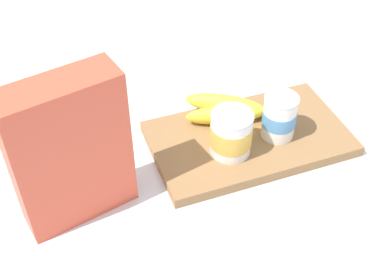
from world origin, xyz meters
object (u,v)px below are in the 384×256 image
(cutting_board, at_px, (249,139))
(banana_bunch, at_px, (226,109))
(cereal_box, at_px, (70,152))
(yogurt_cup_front, at_px, (279,117))
(yogurt_cup_back, at_px, (231,134))

(cutting_board, distance_m, banana_bunch, 0.07)
(cereal_box, bearing_deg, yogurt_cup_front, 171.72)
(yogurt_cup_front, height_order, yogurt_cup_back, yogurt_cup_front)
(banana_bunch, bearing_deg, cereal_box, 19.71)
(cereal_box, distance_m, yogurt_cup_back, 0.28)
(cutting_board, xyz_separation_m, yogurt_cup_back, (0.05, 0.03, 0.05))
(cereal_box, relative_size, yogurt_cup_front, 2.96)
(yogurt_cup_back, bearing_deg, cutting_board, -151.92)
(banana_bunch, bearing_deg, yogurt_cup_front, 131.64)
(cereal_box, bearing_deg, yogurt_cup_back, 171.28)
(yogurt_cup_front, xyz_separation_m, yogurt_cup_back, (0.10, 0.01, -0.00))
(cereal_box, relative_size, yogurt_cup_back, 3.06)
(cereal_box, distance_m, banana_bunch, 0.33)
(cereal_box, xyz_separation_m, banana_bunch, (-0.30, -0.11, -0.09))
(cutting_board, xyz_separation_m, yogurt_cup_front, (-0.05, 0.02, 0.05))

